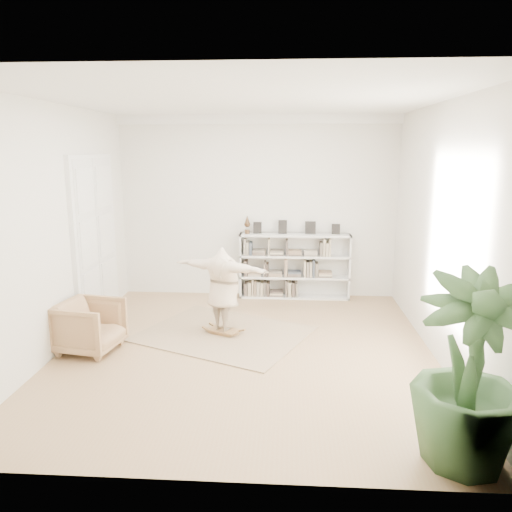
{
  "coord_description": "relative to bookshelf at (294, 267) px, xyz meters",
  "views": [
    {
      "loc": [
        0.6,
        -6.95,
        2.94
      ],
      "look_at": [
        0.13,
        0.4,
        1.36
      ],
      "focal_mm": 35.0,
      "sensor_mm": 36.0,
      "label": 1
    }
  ],
  "objects": [
    {
      "name": "floor",
      "position": [
        -0.74,
        -2.82,
        -0.64
      ],
      "size": [
        6.0,
        6.0,
        0.0
      ],
      "primitive_type": "plane",
      "color": "#A07C53",
      "rests_on": "ground"
    },
    {
      "name": "room_shell",
      "position": [
        -0.74,
        0.12,
        2.87
      ],
      "size": [
        6.0,
        6.0,
        6.0
      ],
      "color": "silver",
      "rests_on": "floor"
    },
    {
      "name": "doors",
      "position": [
        -3.45,
        -1.52,
        0.76
      ],
      "size": [
        0.09,
        1.78,
        2.92
      ],
      "color": "white",
      "rests_on": "floor"
    },
    {
      "name": "bookshelf",
      "position": [
        0.0,
        0.0,
        0.0
      ],
      "size": [
        2.2,
        0.35,
        1.64
      ],
      "color": "silver",
      "rests_on": "floor"
    },
    {
      "name": "armchair",
      "position": [
        -3.04,
        -2.96,
        -0.25
      ],
      "size": [
        0.97,
        0.95,
        0.77
      ],
      "primitive_type": "imported",
      "rotation": [
        0.0,
        0.0,
        1.4
      ],
      "color": "tan",
      "rests_on": "floor"
    },
    {
      "name": "rug",
      "position": [
        -1.16,
        -2.16,
        -0.63
      ],
      "size": [
        3.1,
        2.85,
        0.02
      ],
      "primitive_type": "cube",
      "rotation": [
        0.0,
        0.0,
        -0.42
      ],
      "color": "tan",
      "rests_on": "floor"
    },
    {
      "name": "rocker_board",
      "position": [
        -1.16,
        -2.16,
        -0.57
      ],
      "size": [
        0.54,
        0.45,
        0.1
      ],
      "rotation": [
        0.0,
        0.0,
        -0.42
      ],
      "color": "olive",
      "rests_on": "rug"
    },
    {
      "name": "person",
      "position": [
        -1.16,
        -2.16,
        0.16
      ],
      "size": [
        1.71,
        1.1,
        1.36
      ],
      "primitive_type": "imported",
      "rotation": [
        0.0,
        0.0,
        2.72
      ],
      "color": "beige",
      "rests_on": "rocker_board"
    },
    {
      "name": "houseplant",
      "position": [
        1.56,
        -5.37,
        0.3
      ],
      "size": [
        1.11,
        1.11,
        1.87
      ],
      "primitive_type": "imported",
      "rotation": [
        0.0,
        0.0,
        -0.06
      ],
      "color": "#2F4F27",
      "rests_on": "floor"
    }
  ]
}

